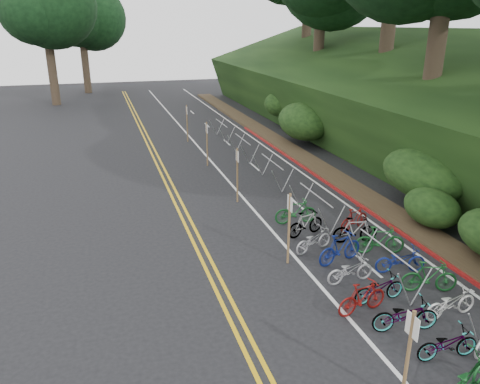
# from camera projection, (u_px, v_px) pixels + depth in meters

# --- Properties ---
(ground) EXTENTS (120.00, 120.00, 0.00)m
(ground) POSITION_uv_depth(u_px,v_px,m) (344.00, 363.00, 11.16)
(ground) COLOR black
(ground) RESTS_ON ground
(road_markings) EXTENTS (7.47, 80.00, 0.01)m
(road_markings) POSITION_uv_depth(u_px,v_px,m) (244.00, 209.00, 20.42)
(road_markings) COLOR gold
(road_markings) RESTS_ON ground
(red_curb) EXTENTS (0.25, 28.00, 0.10)m
(red_curb) POSITION_uv_depth(u_px,v_px,m) (329.00, 183.00, 23.49)
(red_curb) COLOR maroon
(red_curb) RESTS_ON ground
(embankment) EXTENTS (14.30, 48.14, 9.11)m
(embankment) POSITION_uv_depth(u_px,v_px,m) (382.00, 105.00, 30.95)
(embankment) COLOR black
(embankment) RESTS_ON ground
(bike_racks_rest) EXTENTS (1.14, 23.00, 1.17)m
(bike_racks_rest) POSITION_uv_depth(u_px,v_px,m) (272.00, 167.00, 23.39)
(bike_racks_rest) COLOR #9E9FA3
(bike_racks_rest) RESTS_ON ground
(signpost_near) EXTENTS (0.08, 0.40, 2.29)m
(signpost_near) POSITION_uv_depth(u_px,v_px,m) (409.00, 352.00, 9.55)
(signpost_near) COLOR brown
(signpost_near) RESTS_ON ground
(signposts_rest) EXTENTS (0.08, 18.40, 2.50)m
(signposts_rest) POSITION_uv_depth(u_px,v_px,m) (220.00, 155.00, 23.44)
(signposts_rest) COLOR brown
(signposts_rest) RESTS_ON ground
(bike_front) EXTENTS (0.69, 1.66, 0.97)m
(bike_front) POSITION_uv_depth(u_px,v_px,m) (362.00, 297.00, 12.94)
(bike_front) COLOR maroon
(bike_front) RESTS_ON ground
(bike_valet) EXTENTS (3.32, 12.85, 1.08)m
(bike_valet) POSITION_uv_depth(u_px,v_px,m) (397.00, 281.00, 13.78)
(bike_valet) COLOR black
(bike_valet) RESTS_ON ground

